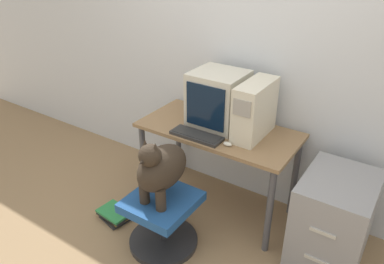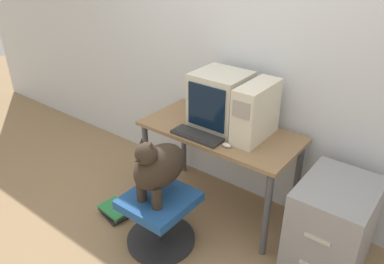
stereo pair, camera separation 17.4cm
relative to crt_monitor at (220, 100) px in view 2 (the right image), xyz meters
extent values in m
plane|color=#937551|center=(0.06, -0.38, -0.97)|extent=(12.00, 12.00, 0.00)
cube|color=silver|center=(0.06, 0.30, 0.33)|extent=(8.00, 0.05, 2.60)
cube|color=olive|center=(0.06, -0.07, -0.23)|extent=(1.27, 0.62, 0.03)
cylinder|color=#4C4C51|center=(-0.53, -0.33, -0.61)|extent=(0.05, 0.05, 0.73)
cylinder|color=#4C4C51|center=(0.64, -0.33, -0.61)|extent=(0.05, 0.05, 0.73)
cylinder|color=#4C4C51|center=(-0.53, 0.19, -0.61)|extent=(0.05, 0.05, 0.73)
cylinder|color=#4C4C51|center=(0.64, 0.19, -0.61)|extent=(0.05, 0.05, 0.73)
cube|color=beige|center=(0.00, 0.00, 0.00)|extent=(0.40, 0.38, 0.44)
cube|color=black|center=(0.00, -0.19, 0.00)|extent=(0.33, 0.01, 0.34)
cube|color=beige|center=(0.33, -0.02, 0.00)|extent=(0.18, 0.44, 0.43)
cube|color=#9E998E|center=(0.33, -0.25, 0.09)|extent=(0.13, 0.01, 0.12)
cube|color=#2D2D2D|center=(-0.01, -0.29, -0.21)|extent=(0.41, 0.15, 0.02)
cube|color=#292928|center=(-0.01, -0.29, -0.19)|extent=(0.38, 0.12, 0.00)
ellipsoid|color=beige|center=(0.25, -0.27, -0.20)|extent=(0.07, 0.04, 0.03)
cylinder|color=#262628|center=(-0.05, -0.70, -0.95)|extent=(0.53, 0.53, 0.04)
cylinder|color=#262628|center=(-0.05, -0.70, -0.77)|extent=(0.05, 0.05, 0.32)
cube|color=#1E4C8C|center=(-0.05, -0.70, -0.58)|extent=(0.47, 0.49, 0.07)
ellipsoid|color=#33281E|center=(-0.05, -0.68, -0.30)|extent=(0.27, 0.45, 0.31)
cylinder|color=#33281E|center=(-0.12, -0.80, -0.46)|extent=(0.07, 0.07, 0.17)
cylinder|color=#33281E|center=(0.03, -0.80, -0.46)|extent=(0.07, 0.07, 0.17)
sphere|color=#33281E|center=(-0.05, -0.80, -0.13)|extent=(0.16, 0.16, 0.16)
cone|color=black|center=(-0.05, -0.87, -0.14)|extent=(0.07, 0.08, 0.07)
cone|color=#33281E|center=(-0.09, -0.79, -0.07)|extent=(0.05, 0.05, 0.07)
cone|color=#33281E|center=(0.00, -0.79, -0.07)|extent=(0.05, 0.05, 0.07)
torus|color=orange|center=(-0.05, -0.78, -0.19)|extent=(0.11, 0.11, 0.02)
cube|color=gray|center=(1.04, -0.14, -0.63)|extent=(0.47, 0.60, 0.68)
cube|color=beige|center=(1.04, -0.45, -0.51)|extent=(0.16, 0.01, 0.02)
cube|color=#262628|center=(-0.55, -0.71, -0.96)|extent=(0.26, 0.24, 0.02)
cube|color=gold|center=(-0.56, -0.70, -0.94)|extent=(0.26, 0.19, 0.02)
cube|color=#262628|center=(-0.55, -0.71, -0.92)|extent=(0.27, 0.19, 0.02)
cube|color=#2D8C47|center=(-0.56, -0.70, -0.90)|extent=(0.28, 0.22, 0.02)
camera|label=1|loc=(1.34, -2.39, 1.14)|focal=35.00mm
camera|label=2|loc=(1.48, -2.29, 1.14)|focal=35.00mm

